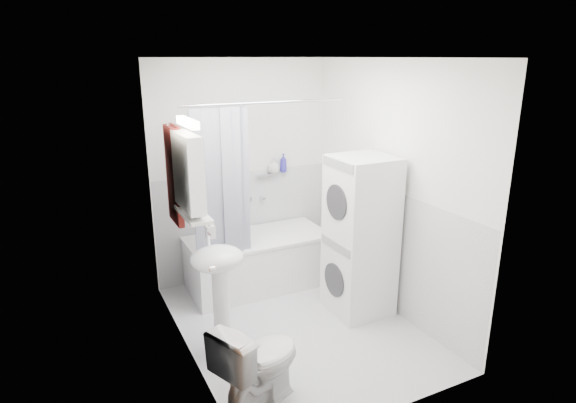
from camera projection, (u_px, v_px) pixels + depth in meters
name	position (u px, v px, depth m)	size (l,w,h in m)	color
floor	(296.00, 325.00, 4.49)	(2.60, 2.60, 0.00)	silver
room_walls	(297.00, 170.00, 4.06)	(2.60, 2.60, 2.60)	white
wainscot	(283.00, 255.00, 4.57)	(1.98, 2.58, 2.58)	white
door	(212.00, 269.00, 3.33)	(0.05, 2.00, 2.00)	brown
bathtub	(258.00, 259.00, 5.19)	(1.50, 0.71, 0.57)	white
tub_spout	(262.00, 197.00, 5.39)	(0.04, 0.04, 0.12)	silver
curtain_rod	(267.00, 102.00, 4.45)	(0.02, 0.02, 1.68)	silver
shower_curtain	(223.00, 186.00, 4.47)	(0.55, 0.02, 1.45)	#121B42
sink	(218.00, 275.00, 3.91)	(0.44, 0.37, 1.04)	white
medicine_cabinet	(188.00, 170.00, 3.74)	(0.13, 0.50, 0.71)	white
shelf	(193.00, 214.00, 3.85)	(0.18, 0.54, 0.03)	silver
shower_caddy	(266.00, 175.00, 5.33)	(0.22, 0.06, 0.02)	silver
towel	(174.00, 173.00, 4.07)	(0.07, 0.35, 0.86)	#591213
washer_dryer	(360.00, 236.00, 4.56)	(0.56, 0.55, 1.54)	white
toilet	(259.00, 363.00, 3.40)	(0.38, 0.68, 0.67)	white
soap_pump	(210.00, 234.00, 4.13)	(0.08, 0.17, 0.08)	gray
shelf_bottle	(198.00, 213.00, 3.71)	(0.07, 0.18, 0.07)	gray
shelf_cup	(189.00, 202.00, 3.94)	(0.10, 0.09, 0.10)	gray
shampoo_a	(274.00, 167.00, 5.35)	(0.13, 0.17, 0.13)	gray
shampoo_b	(283.00, 168.00, 5.41)	(0.08, 0.21, 0.08)	#2D279D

